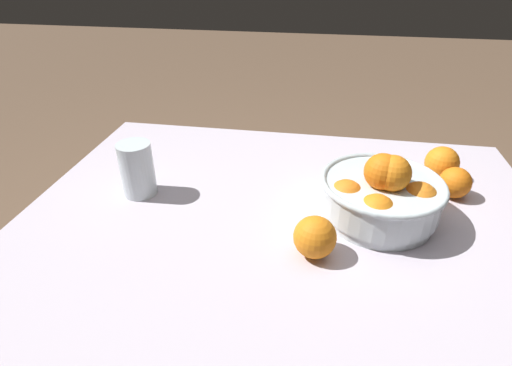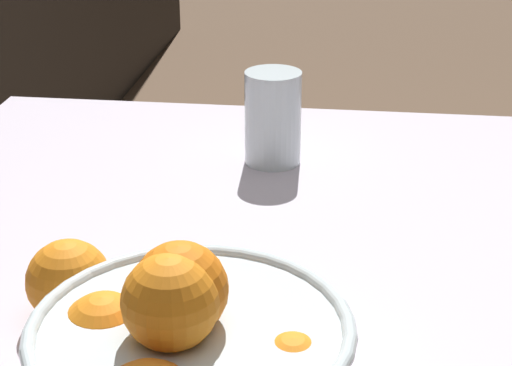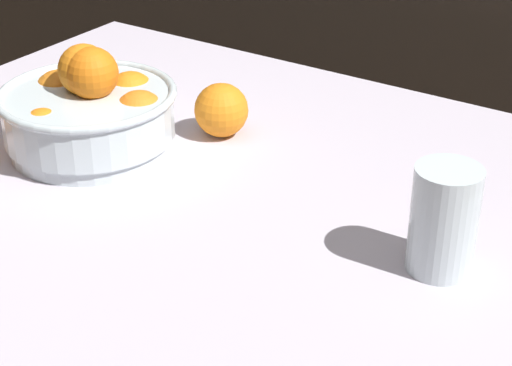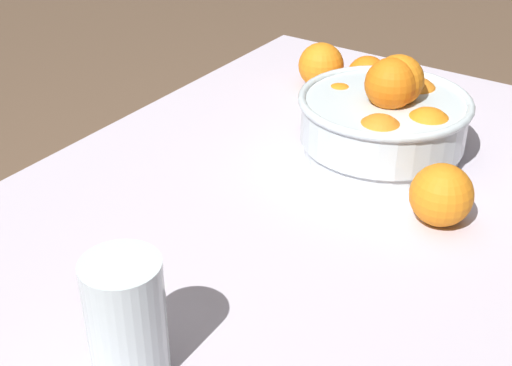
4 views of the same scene
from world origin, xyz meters
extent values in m
cube|color=silver|center=(0.00, 0.00, 0.72)|extent=(1.15, 0.88, 0.03)
cylinder|color=brown|center=(-0.52, -0.38, 0.35)|extent=(0.05, 0.05, 0.71)
cylinder|color=brown|center=(0.52, -0.38, 0.35)|extent=(0.05, 0.05, 0.71)
cylinder|color=silver|center=(-0.20, -0.03, 0.75)|extent=(0.23, 0.23, 0.02)
cylinder|color=silver|center=(-0.20, -0.03, 0.79)|extent=(0.25, 0.25, 0.07)
torus|color=silver|center=(-0.20, -0.03, 0.83)|extent=(0.26, 0.26, 0.01)
sphere|color=orange|center=(-0.13, 0.00, 0.80)|extent=(0.08, 0.08, 0.08)
sphere|color=orange|center=(-0.19, 0.05, 0.80)|extent=(0.08, 0.08, 0.08)
sphere|color=orange|center=(-0.27, -0.01, 0.80)|extent=(0.08, 0.08, 0.08)
sphere|color=orange|center=(-0.21, -0.11, 0.80)|extent=(0.07, 0.07, 0.07)
sphere|color=orange|center=(-0.21, -0.02, 0.86)|extent=(0.07, 0.07, 0.07)
sphere|color=orange|center=(-0.20, -0.02, 0.86)|extent=(0.08, 0.08, 0.08)
cylinder|color=#F4A314|center=(0.34, -0.03, 0.79)|extent=(0.07, 0.07, 0.10)
cylinder|color=silver|center=(0.34, -0.03, 0.80)|extent=(0.08, 0.08, 0.13)
sphere|color=orange|center=(-0.38, -0.14, 0.78)|extent=(0.07, 0.07, 0.07)
sphere|color=orange|center=(-0.07, 0.12, 0.78)|extent=(0.08, 0.08, 0.08)
sphere|color=orange|center=(-0.37, -0.23, 0.78)|extent=(0.08, 0.08, 0.08)
camera|label=1|loc=(-0.06, 0.71, 1.25)|focal=28.00mm
camera|label=2|loc=(-0.75, -0.15, 1.20)|focal=60.00mm
camera|label=3|loc=(0.62, -0.83, 1.30)|focal=60.00mm
camera|label=4|loc=(0.70, 0.35, 1.26)|focal=50.00mm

